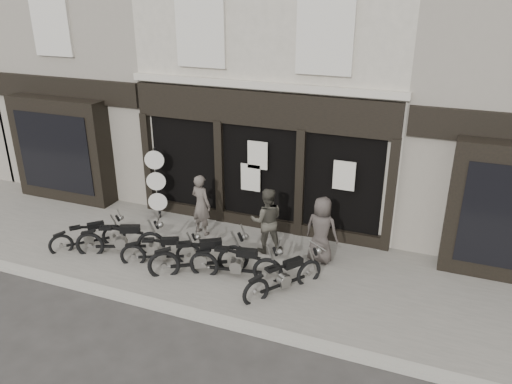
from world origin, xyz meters
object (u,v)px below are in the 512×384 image
(man_left, at_px, (201,205))
(man_centre, at_px, (267,220))
(motorcycle_0, at_px, (89,238))
(motorcycle_2, at_px, (162,253))
(motorcycle_4, at_px, (237,266))
(advert_sign_post, at_px, (157,187))
(motorcycle_5, at_px, (284,279))
(motorcycle_3, at_px, (200,259))
(man_right, at_px, (321,230))
(motorcycle_1, at_px, (122,242))

(man_left, relative_size, man_centre, 0.99)
(motorcycle_0, xyz_separation_m, motorcycle_2, (2.17, 0.00, 0.01))
(man_left, bearing_deg, motorcycle_0, 53.07)
(motorcycle_4, xyz_separation_m, advert_sign_post, (-3.35, 2.08, 0.67))
(motorcycle_4, xyz_separation_m, man_left, (-1.76, 1.69, 0.54))
(motorcycle_0, distance_m, motorcycle_5, 5.31)
(motorcycle_2, relative_size, man_left, 1.10)
(motorcycle_3, relative_size, man_right, 1.27)
(motorcycle_2, xyz_separation_m, man_left, (0.20, 1.74, 0.59))
(motorcycle_2, bearing_deg, man_right, -1.52)
(motorcycle_1, bearing_deg, man_right, -5.85)
(motorcycle_3, bearing_deg, motorcycle_0, 147.76)
(man_left, bearing_deg, man_centre, -170.98)
(motorcycle_0, relative_size, man_left, 0.90)
(motorcycle_2, xyz_separation_m, motorcycle_3, (1.07, -0.05, 0.08))
(motorcycle_4, relative_size, man_right, 1.31)
(motorcycle_1, relative_size, advert_sign_post, 0.94)
(motorcycle_2, xyz_separation_m, motorcycle_4, (1.95, 0.05, 0.04))
(motorcycle_0, distance_m, motorcycle_1, 1.00)
(motorcycle_1, distance_m, advert_sign_post, 2.23)
(motorcycle_4, height_order, man_right, man_right)
(motorcycle_2, xyz_separation_m, man_centre, (2.16, 1.47, 0.59))
(motorcycle_0, relative_size, motorcycle_3, 0.72)
(motorcycle_4, bearing_deg, man_right, 31.03)
(motorcycle_0, xyz_separation_m, man_right, (5.72, 1.47, 0.59))
(motorcycle_4, relative_size, man_left, 1.30)
(motorcycle_0, bearing_deg, motorcycle_2, -45.72)
(man_centre, xyz_separation_m, man_right, (1.39, 0.00, -0.01))
(motorcycle_3, height_order, man_centre, man_centre)
(motorcycle_3, distance_m, motorcycle_5, 2.07)
(motorcycle_3, distance_m, man_right, 2.96)
(motorcycle_5, relative_size, man_centre, 1.07)
(motorcycle_1, relative_size, man_centre, 1.24)
(motorcycle_3, distance_m, motorcycle_4, 0.89)
(motorcycle_2, relative_size, motorcycle_5, 1.02)
(motorcycle_3, bearing_deg, man_right, 0.13)
(motorcycle_1, distance_m, motorcycle_4, 3.12)
(motorcycle_3, height_order, man_left, man_left)
(motorcycle_0, relative_size, man_right, 0.91)
(motorcycle_5, bearing_deg, man_centre, 68.68)
(motorcycle_2, distance_m, man_right, 3.89)
(motorcycle_1, bearing_deg, man_left, 28.52)
(motorcycle_2, bearing_deg, man_centre, 10.28)
(motorcycle_5, height_order, man_left, man_left)
(motorcycle_4, height_order, man_centre, man_centre)
(motorcycle_3, height_order, man_right, man_right)
(motorcycle_0, xyz_separation_m, motorcycle_4, (4.12, 0.05, 0.05))
(motorcycle_4, bearing_deg, man_centre, 71.21)
(man_left, xyz_separation_m, man_right, (3.36, -0.26, -0.00))
(motorcycle_1, height_order, man_centre, man_centre)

